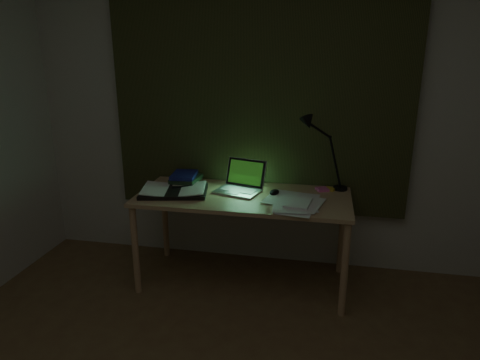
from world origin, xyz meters
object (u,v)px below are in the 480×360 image
Objects in this scene: laptop at (237,178)px; loose_papers at (290,202)px; desk at (243,239)px; book_stack at (185,178)px; desk_lamp at (343,153)px; open_textbook at (174,190)px.

laptop is 0.43m from loose_papers.
book_stack reaches higher than desk.
loose_papers is 0.68× the size of desk_lamp.
open_textbook is at bearing -174.91° from desk.
open_textbook is 0.82m from loose_papers.
open_textbook is at bearing -179.61° from desk_lamp.
loose_papers is at bearing -17.25° from desk.
book_stack reaches higher than loose_papers.
book_stack is (-0.47, 0.16, 0.38)m from desk.
open_textbook is 0.21m from book_stack.
open_textbook is (-0.44, -0.09, -0.09)m from laptop.
open_textbook is 2.00× the size of book_stack.
book_stack is at bearing 170.61° from desk_lamp.
laptop is 0.45m from open_textbook.
desk is at bearing 162.75° from loose_papers.
desk is 0.49m from loose_papers.
desk is 0.94m from desk_lamp.
book_stack is (-0.42, 0.11, -0.06)m from laptop.
loose_papers is (0.81, -0.26, -0.04)m from book_stack.
book_stack is at bearing 161.90° from loose_papers.
desk_lamp reaches higher than open_textbook.
desk is at bearing -27.94° from laptop.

